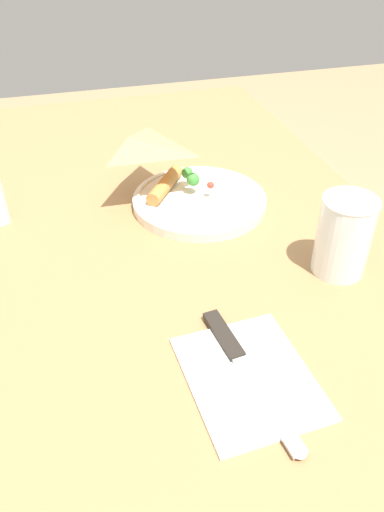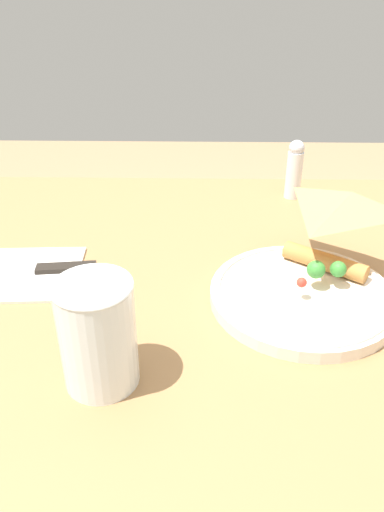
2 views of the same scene
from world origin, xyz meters
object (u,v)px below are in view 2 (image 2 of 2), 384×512
at_px(napkin_folded, 17,274).
at_px(butter_knife, 25,270).
at_px(dining_table, 263,340).
at_px(salt_shaker, 294,169).
at_px(plate_pizza, 304,291).
at_px(milk_glass, 98,335).

height_order(napkin_folded, butter_knife, butter_knife).
distance_m(napkin_folded, butter_knife, 0.01).
height_order(dining_table, butter_knife, butter_knife).
height_order(dining_table, napkin_folded, napkin_folded).
relative_size(dining_table, salt_shaker, 11.56).
height_order(plate_pizza, milk_glass, milk_glass).
height_order(milk_glass, napkin_folded, milk_glass).
bearing_deg(butter_knife, milk_glass, 118.88).
bearing_deg(salt_shaker, milk_glass, 60.62).
xyz_separation_m(butter_knife, salt_shaker, (-0.40, -0.27, 0.05)).
bearing_deg(butter_knife, napkin_folded, 0.00).
distance_m(dining_table, butter_knife, 0.35).
distance_m(milk_glass, napkin_folded, 0.25).
bearing_deg(napkin_folded, dining_table, -178.63).
bearing_deg(salt_shaker, dining_table, 75.22).
bearing_deg(napkin_folded, salt_shaker, -146.60).
xyz_separation_m(plate_pizza, milk_glass, (0.23, 0.14, 0.04)).
relative_size(plate_pizza, salt_shaker, 2.18).
xyz_separation_m(dining_table, milk_glass, (0.19, 0.20, 0.17)).
relative_size(plate_pizza, milk_glass, 1.98).
distance_m(dining_table, napkin_folded, 0.36).
bearing_deg(dining_table, butter_knife, 1.18).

